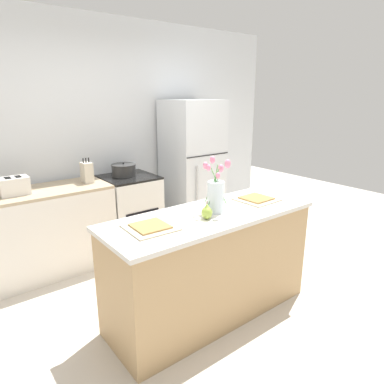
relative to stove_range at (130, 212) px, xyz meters
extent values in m
plane|color=beige|center=(-0.10, -1.60, -0.45)|extent=(10.00, 10.00, 0.00)
cube|color=silver|center=(-0.10, 0.40, 0.90)|extent=(5.20, 0.08, 2.70)
cube|color=tan|center=(-0.10, -1.60, -0.01)|extent=(1.76, 0.62, 0.88)
cube|color=beige|center=(-0.10, -1.60, 0.44)|extent=(1.80, 0.66, 0.03)
cube|color=silver|center=(-1.16, 0.00, -0.01)|extent=(1.68, 0.60, 0.87)
cube|color=tan|center=(-1.16, 0.00, 0.44)|extent=(1.68, 0.60, 0.03)
cube|color=silver|center=(0.00, 0.00, -0.01)|extent=(0.60, 0.60, 0.88)
cube|color=black|center=(0.00, 0.00, 0.44)|extent=(0.60, 0.60, 0.02)
cube|color=black|center=(0.00, -0.30, -0.04)|extent=(0.42, 0.01, 0.29)
cube|color=silver|center=(0.95, 0.00, 0.43)|extent=(0.68, 0.64, 1.76)
cube|color=black|center=(0.95, -0.32, 0.64)|extent=(0.67, 0.01, 0.01)
cylinder|color=#B2B5B7|center=(0.76, -0.34, 0.15)|extent=(0.02, 0.02, 0.76)
cylinder|color=silver|center=(-0.05, -1.60, 0.59)|extent=(0.14, 0.14, 0.25)
cylinder|color=#569E4C|center=(-0.02, -1.60, 0.66)|extent=(0.04, 0.01, 0.27)
ellipsoid|color=pink|center=(-0.01, -1.60, 0.81)|extent=(0.04, 0.04, 0.07)
cylinder|color=#569E4C|center=(-0.04, -1.57, 0.69)|extent=(0.05, 0.11, 0.32)
ellipsoid|color=pink|center=(-0.02, -1.52, 0.87)|extent=(0.04, 0.04, 0.06)
cylinder|color=#569E4C|center=(-0.07, -1.57, 0.68)|extent=(0.06, 0.10, 0.29)
ellipsoid|color=pink|center=(-0.10, -1.52, 0.84)|extent=(0.04, 0.04, 0.06)
cylinder|color=#569E4C|center=(-0.08, -1.60, 0.68)|extent=(0.12, 0.01, 0.29)
ellipsoid|color=pink|center=(-0.13, -1.60, 0.83)|extent=(0.03, 0.03, 0.05)
cylinder|color=#569E4C|center=(-0.07, -1.62, 0.64)|extent=(0.04, 0.07, 0.23)
ellipsoid|color=pink|center=(-0.08, -1.65, 0.78)|extent=(0.03, 0.03, 0.05)
cylinder|color=#569E4C|center=(-0.04, -1.62, 0.69)|extent=(0.08, 0.13, 0.30)
ellipsoid|color=pink|center=(-0.01, -1.68, 0.86)|extent=(0.05, 0.05, 0.07)
ellipsoid|color=#9EBC47|center=(-0.21, -1.68, 0.51)|extent=(0.09, 0.09, 0.10)
cone|color=#9EBC47|center=(-0.21, -1.68, 0.56)|extent=(0.05, 0.05, 0.04)
cylinder|color=brown|center=(-0.21, -1.68, 0.59)|extent=(0.01, 0.01, 0.02)
cube|color=beige|center=(-0.65, -1.58, 0.47)|extent=(0.34, 0.34, 0.01)
cube|color=#A37A42|center=(-0.65, -1.58, 0.48)|extent=(0.25, 0.25, 0.01)
cube|color=beige|center=(0.45, -1.58, 0.47)|extent=(0.34, 0.34, 0.01)
cube|color=#A37A42|center=(0.45, -1.58, 0.48)|extent=(0.25, 0.25, 0.01)
cube|color=silver|center=(-1.22, -0.02, 0.54)|extent=(0.26, 0.18, 0.17)
cube|color=black|center=(-1.27, -0.02, 0.62)|extent=(0.05, 0.11, 0.01)
cube|color=black|center=(-1.17, -0.02, 0.62)|extent=(0.05, 0.11, 0.01)
cylinder|color=#2D2D2D|center=(-0.03, 0.05, 0.51)|extent=(0.28, 0.28, 0.13)
cylinder|color=#2D2D2D|center=(-0.03, 0.05, 0.58)|extent=(0.29, 0.29, 0.01)
sphere|color=black|center=(-0.03, 0.05, 0.60)|extent=(0.02, 0.02, 0.02)
cube|color=beige|center=(-0.49, 0.01, 0.56)|extent=(0.10, 0.14, 0.22)
cylinder|color=black|center=(-0.52, 0.01, 0.70)|extent=(0.01, 0.01, 0.05)
cylinder|color=black|center=(-0.49, 0.01, 0.70)|extent=(0.01, 0.01, 0.05)
cylinder|color=black|center=(-0.46, 0.01, 0.70)|extent=(0.01, 0.01, 0.05)
camera|label=1|loc=(-1.81, -3.55, 1.38)|focal=32.00mm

